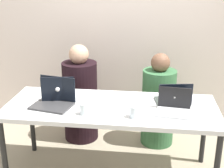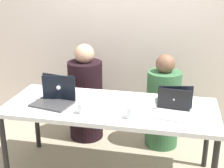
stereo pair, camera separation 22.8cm
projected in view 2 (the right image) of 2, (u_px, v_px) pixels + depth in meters
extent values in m
cube|color=silver|center=(132.00, 25.00, 3.80)|extent=(4.97, 0.10, 2.54)
cube|color=silver|center=(110.00, 108.00, 2.83)|extent=(1.91, 0.77, 0.04)
cylinder|color=black|center=(5.00, 151.00, 2.82)|extent=(0.05, 0.05, 0.69)
cylinder|color=black|center=(37.00, 119.00, 3.44)|extent=(0.05, 0.05, 0.69)
cylinder|color=black|center=(207.00, 136.00, 3.08)|extent=(0.05, 0.05, 0.69)
cylinder|color=black|center=(86.00, 100.00, 3.64)|extent=(0.49, 0.49, 0.93)
sphere|color=tan|center=(84.00, 54.00, 3.45)|extent=(0.22, 0.22, 0.22)
cylinder|color=#33623B|center=(163.00, 109.00, 3.47)|extent=(0.41, 0.41, 0.87)
sphere|color=brown|center=(165.00, 64.00, 3.29)|extent=(0.21, 0.21, 0.21)
cube|color=#363638|center=(52.00, 104.00, 2.83)|extent=(0.39, 0.31, 0.02)
cube|color=black|center=(59.00, 87.00, 2.90)|extent=(0.34, 0.08, 0.23)
sphere|color=white|center=(60.00, 86.00, 2.91)|extent=(0.04, 0.04, 0.04)
cube|color=silver|center=(171.00, 115.00, 2.60)|extent=(0.30, 0.23, 0.02)
cube|color=black|center=(174.00, 99.00, 2.66)|extent=(0.28, 0.04, 0.19)
sphere|color=white|center=(174.00, 99.00, 2.67)|extent=(0.03, 0.03, 0.03)
cube|color=#B5B9B7|center=(62.00, 95.00, 3.05)|extent=(0.34, 0.30, 0.02)
cube|color=black|center=(59.00, 87.00, 2.88)|extent=(0.30, 0.07, 0.23)
sphere|color=white|center=(58.00, 88.00, 2.87)|extent=(0.04, 0.04, 0.04)
cube|color=#343C38|center=(173.00, 103.00, 2.85)|extent=(0.33, 0.27, 0.02)
cube|color=black|center=(175.00, 97.00, 2.70)|extent=(0.30, 0.06, 0.20)
sphere|color=white|center=(176.00, 97.00, 2.69)|extent=(0.04, 0.04, 0.04)
cylinder|color=silver|center=(82.00, 108.00, 2.65)|extent=(0.07, 0.07, 0.10)
cylinder|color=silver|center=(82.00, 110.00, 2.65)|extent=(0.06, 0.06, 0.05)
cylinder|color=silver|center=(131.00, 113.00, 2.55)|extent=(0.08, 0.08, 0.10)
cylinder|color=silver|center=(131.00, 115.00, 2.56)|extent=(0.07, 0.07, 0.06)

